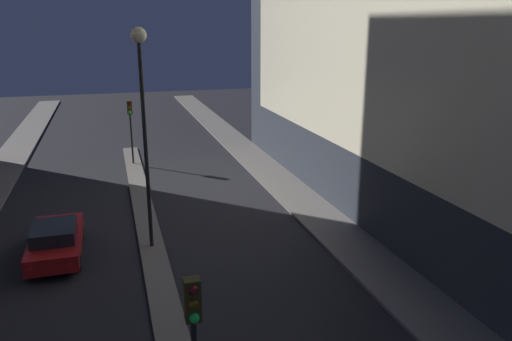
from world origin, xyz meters
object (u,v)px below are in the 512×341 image
at_px(traffic_light_mid, 130,117).
at_px(street_lamp, 142,94).
at_px(traffic_light_near, 194,330).
at_px(car_left_lane, 56,240).

height_order(traffic_light_mid, street_lamp, street_lamp).
xyz_separation_m(traffic_light_near, car_left_lane, (-3.71, 11.20, -2.45)).
bearing_deg(car_left_lane, traffic_light_near, -71.68).
distance_m(traffic_light_mid, street_lamp, 13.79).
distance_m(traffic_light_near, car_left_lane, 12.05).
bearing_deg(traffic_light_mid, traffic_light_near, -90.00).
bearing_deg(car_left_lane, street_lamp, -3.00).
relative_size(traffic_light_near, street_lamp, 0.48).
height_order(traffic_light_near, traffic_light_mid, same).
bearing_deg(street_lamp, car_left_lane, 177.00).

